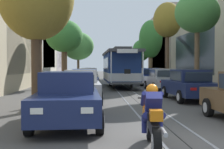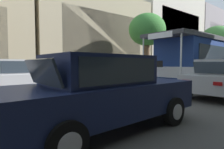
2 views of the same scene
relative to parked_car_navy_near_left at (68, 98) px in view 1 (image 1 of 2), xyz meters
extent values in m
plane|color=#4C4947|center=(2.87, 17.06, -0.80)|extent=(160.00, 160.00, 0.00)
cube|color=gray|center=(2.34, 19.95, -0.79)|extent=(0.08, 56.99, 0.01)
cube|color=gray|center=(3.40, 19.95, -0.79)|extent=(0.08, 56.99, 0.01)
cube|color=black|center=(2.87, 19.95, -0.80)|extent=(0.03, 56.99, 0.01)
cube|color=#2D3842|center=(-4.69, 13.83, 2.82)|extent=(0.04, 8.57, 4.83)
cube|color=beige|center=(-6.90, 26.08, 4.66)|extent=(4.46, 11.95, 10.92)
cube|color=#2D3842|center=(-4.69, 26.08, 4.11)|extent=(0.04, 8.57, 6.55)
cube|color=gray|center=(-7.61, 38.32, 4.54)|extent=(5.89, 11.95, 10.68)
cube|color=#2D3842|center=(-4.69, 38.32, 4.00)|extent=(0.04, 8.57, 6.41)
cube|color=#BCAD93|center=(13.13, 19.95, 2.69)|extent=(5.45, 16.03, 6.99)
cube|color=#2D3842|center=(10.42, 19.95, 2.35)|extent=(0.04, 11.43, 4.19)
cube|color=gray|center=(13.08, 36.28, 4.22)|extent=(5.35, 16.03, 10.05)
cube|color=#2D3842|center=(10.42, 36.28, 3.72)|extent=(0.04, 11.43, 6.03)
cube|color=#19234C|center=(0.00, -0.04, -0.15)|extent=(1.97, 4.37, 0.66)
cube|color=#19234C|center=(0.00, 0.11, 0.48)|extent=(1.55, 2.12, 0.60)
cube|color=#2D3842|center=(0.03, -0.73, 0.46)|extent=(1.34, 0.27, 0.47)
cube|color=#2D3842|center=(-0.05, 1.29, 0.46)|extent=(1.30, 0.25, 0.45)
cube|color=#2D3842|center=(0.74, 0.14, 0.48)|extent=(0.10, 1.81, 0.47)
cube|color=#2D3842|center=(-0.75, 0.08, 0.48)|extent=(0.10, 1.81, 0.47)
cube|color=white|center=(0.64, -2.18, -0.05)|extent=(0.28, 0.05, 0.14)
cube|color=#B21414|center=(0.48, 2.14, -0.05)|extent=(0.28, 0.05, 0.12)
cube|color=white|center=(-0.47, -2.22, -0.05)|extent=(0.28, 0.05, 0.14)
cube|color=#B21414|center=(-0.64, 2.10, -0.05)|extent=(0.28, 0.05, 0.12)
cylinder|color=black|center=(0.93, -1.34, -0.48)|extent=(0.22, 0.65, 0.64)
cylinder|color=silver|center=(1.04, -1.33, -0.48)|extent=(0.03, 0.35, 0.35)
cylinder|color=black|center=(-0.83, -1.41, -0.48)|extent=(0.22, 0.65, 0.64)
cylinder|color=silver|center=(-0.94, -1.41, -0.48)|extent=(0.03, 0.35, 0.35)
cylinder|color=black|center=(0.83, 1.33, -0.48)|extent=(0.22, 0.65, 0.64)
cylinder|color=silver|center=(0.94, 1.33, -0.48)|extent=(0.03, 0.35, 0.35)
cylinder|color=black|center=(-0.93, 1.26, -0.48)|extent=(0.22, 0.65, 0.64)
cylinder|color=silver|center=(-1.04, 1.25, -0.48)|extent=(0.03, 0.35, 0.35)
cube|color=#B7B7BC|center=(0.11, 5.39, -0.15)|extent=(1.93, 4.35, 0.66)
cube|color=#B7B7BC|center=(0.11, 5.54, 0.48)|extent=(1.54, 2.11, 0.60)
cube|color=#2D3842|center=(0.14, 4.70, 0.46)|extent=(1.34, 0.26, 0.47)
cube|color=#2D3842|center=(0.07, 6.72, 0.46)|extent=(1.30, 0.24, 0.45)
cube|color=#2D3842|center=(0.86, 5.56, 0.48)|extent=(0.09, 1.81, 0.47)
cube|color=#2D3842|center=(-0.64, 5.51, 0.48)|extent=(0.09, 1.81, 0.47)
cube|color=white|center=(0.74, 3.24, -0.05)|extent=(0.28, 0.05, 0.14)
cube|color=#B21414|center=(0.60, 7.56, -0.05)|extent=(0.28, 0.05, 0.12)
cube|color=white|center=(-0.38, 3.21, -0.05)|extent=(0.28, 0.05, 0.14)
cube|color=#B21414|center=(-0.51, 7.53, -0.05)|extent=(0.28, 0.05, 0.12)
cylinder|color=black|center=(1.04, 4.08, -0.48)|extent=(0.22, 0.65, 0.64)
cylinder|color=silver|center=(1.15, 4.09, -0.48)|extent=(0.03, 0.35, 0.35)
cylinder|color=black|center=(-0.72, 4.03, -0.48)|extent=(0.22, 0.65, 0.64)
cylinder|color=silver|center=(-0.83, 4.02, -0.48)|extent=(0.03, 0.35, 0.35)
cylinder|color=black|center=(0.95, 6.75, -0.48)|extent=(0.22, 0.65, 0.64)
cylinder|color=silver|center=(1.06, 6.75, -0.48)|extent=(0.03, 0.35, 0.35)
cylinder|color=black|center=(-0.81, 6.69, -0.48)|extent=(0.22, 0.65, 0.64)
cylinder|color=silver|center=(-0.92, 6.69, -0.48)|extent=(0.03, 0.35, 0.35)
cube|color=#233D93|center=(0.11, 10.61, -0.15)|extent=(1.92, 4.35, 0.66)
cube|color=#233D93|center=(0.11, 10.76, 0.48)|extent=(1.53, 2.11, 0.60)
cube|color=#2D3842|center=(0.09, 9.92, 0.46)|extent=(1.34, 0.26, 0.47)
cube|color=#2D3842|center=(0.14, 11.94, 0.46)|extent=(1.30, 0.23, 0.45)
cube|color=#2D3842|center=(0.86, 10.74, 0.48)|extent=(0.08, 1.81, 0.47)
cube|color=#2D3842|center=(-0.64, 10.78, 0.48)|extent=(0.08, 1.81, 0.47)
cube|color=white|center=(0.60, 8.43, -0.05)|extent=(0.28, 0.05, 0.14)
cube|color=#B21414|center=(0.73, 12.75, -0.05)|extent=(0.28, 0.05, 0.12)
cube|color=white|center=(-0.51, 8.46, -0.05)|extent=(0.28, 0.05, 0.14)
cube|color=#B21414|center=(-0.39, 12.78, -0.05)|extent=(0.28, 0.05, 0.12)
cylinder|color=black|center=(0.95, 9.25, -0.48)|extent=(0.22, 0.65, 0.64)
cylinder|color=silver|center=(1.06, 9.25, -0.48)|extent=(0.03, 0.35, 0.35)
cylinder|color=black|center=(-0.81, 9.30, -0.48)|extent=(0.22, 0.65, 0.64)
cylinder|color=silver|center=(-0.92, 9.30, -0.48)|extent=(0.03, 0.35, 0.35)
cylinder|color=black|center=(1.02, 11.91, -0.48)|extent=(0.22, 0.65, 0.64)
cylinder|color=silver|center=(1.13, 11.91, -0.48)|extent=(0.03, 0.35, 0.35)
cylinder|color=black|center=(-0.74, 11.97, -0.48)|extent=(0.22, 0.65, 0.64)
cylinder|color=silver|center=(-0.85, 11.97, -0.48)|extent=(0.03, 0.35, 0.35)
cube|color=#C1B28E|center=(0.12, 16.31, -0.15)|extent=(1.88, 4.33, 0.66)
cube|color=#C1B28E|center=(0.12, 16.46, 0.48)|extent=(1.51, 2.09, 0.60)
cube|color=#2D3842|center=(0.11, 15.62, 0.46)|extent=(1.34, 0.24, 0.47)
cube|color=#2D3842|center=(0.14, 17.64, 0.46)|extent=(1.30, 0.22, 0.45)
cube|color=#2D3842|center=(0.87, 16.44, 0.48)|extent=(0.06, 1.81, 0.47)
cube|color=#2D3842|center=(-0.62, 16.47, 0.48)|extent=(0.06, 1.81, 0.47)
cube|color=white|center=(0.64, 14.14, -0.05)|extent=(0.28, 0.04, 0.14)
cube|color=#B21414|center=(0.72, 18.46, -0.05)|extent=(0.28, 0.04, 0.12)
cube|color=white|center=(-0.47, 14.16, -0.05)|extent=(0.28, 0.04, 0.14)
cube|color=#B21414|center=(-0.40, 18.48, -0.05)|extent=(0.28, 0.04, 0.12)
cylinder|color=black|center=(0.98, 14.96, -0.48)|extent=(0.21, 0.64, 0.64)
cylinder|color=silver|center=(1.09, 14.96, -0.48)|extent=(0.03, 0.35, 0.35)
cylinder|color=black|center=(-0.78, 14.99, -0.48)|extent=(0.21, 0.64, 0.64)
cylinder|color=silver|center=(-0.89, 14.99, -0.48)|extent=(0.03, 0.35, 0.35)
cylinder|color=black|center=(1.02, 17.62, -0.48)|extent=(0.21, 0.64, 0.64)
cylinder|color=silver|center=(1.13, 17.62, -0.48)|extent=(0.03, 0.35, 0.35)
cylinder|color=black|center=(-0.74, 17.65, -0.48)|extent=(0.21, 0.64, 0.64)
cylinder|color=silver|center=(-0.85, 17.66, -0.48)|extent=(0.03, 0.35, 0.35)
cube|color=#19234C|center=(0.07, 21.68, -0.15)|extent=(1.90, 4.34, 0.66)
cube|color=#19234C|center=(0.07, 21.83, 0.48)|extent=(1.52, 2.10, 0.60)
cube|color=#2D3842|center=(0.09, 20.99, 0.46)|extent=(1.34, 0.25, 0.47)
cube|color=#2D3842|center=(0.04, 23.01, 0.46)|extent=(1.30, 0.23, 0.45)
cube|color=#2D3842|center=(0.82, 21.85, 0.48)|extent=(0.07, 1.81, 0.47)
cube|color=#2D3842|center=(-0.68, 21.81, 0.48)|extent=(0.07, 1.81, 0.47)
cube|color=white|center=(0.68, 19.53, -0.05)|extent=(0.28, 0.05, 0.14)
cube|color=#B21414|center=(0.58, 23.85, -0.05)|extent=(0.28, 0.05, 0.12)
cube|color=white|center=(-0.44, 19.51, -0.05)|extent=(0.28, 0.05, 0.14)
cube|color=#B21414|center=(-0.54, 23.82, -0.05)|extent=(0.28, 0.05, 0.12)
cylinder|color=black|center=(0.98, 20.37, -0.48)|extent=(0.22, 0.64, 0.64)
cylinder|color=silver|center=(1.09, 20.37, -0.48)|extent=(0.03, 0.35, 0.35)
cylinder|color=black|center=(-0.78, 20.32, -0.48)|extent=(0.22, 0.64, 0.64)
cylinder|color=silver|center=(-0.89, 20.32, -0.48)|extent=(0.03, 0.35, 0.35)
cylinder|color=black|center=(0.92, 23.03, -0.48)|extent=(0.22, 0.64, 0.64)
cylinder|color=silver|center=(1.03, 23.03, -0.48)|extent=(0.03, 0.35, 0.35)
cylinder|color=black|center=(-0.84, 22.99, -0.48)|extent=(0.22, 0.64, 0.64)
cylinder|color=silver|center=(-0.95, 22.99, -0.48)|extent=(0.03, 0.35, 0.35)
cube|color=silver|center=(0.06, 27.56, -0.15)|extent=(1.81, 4.30, 0.66)
cube|color=silver|center=(0.06, 27.71, 0.48)|extent=(1.48, 2.07, 0.60)
cube|color=#2D3842|center=(0.05, 26.87, 0.46)|extent=(1.33, 0.22, 0.47)
cube|color=#2D3842|center=(0.06, 28.89, 0.46)|extent=(1.30, 0.20, 0.45)
cube|color=#2D3842|center=(0.80, 27.70, 0.48)|extent=(0.03, 1.81, 0.47)
cube|color=#2D3842|center=(-0.69, 27.71, 0.48)|extent=(0.03, 1.81, 0.47)
cube|color=white|center=(0.61, 25.39, -0.05)|extent=(0.28, 0.04, 0.14)
cube|color=#B21414|center=(0.62, 29.71, -0.05)|extent=(0.28, 0.04, 0.12)
cube|color=white|center=(-0.51, 25.40, -0.05)|extent=(0.28, 0.04, 0.14)
cube|color=#B21414|center=(-0.50, 29.72, -0.05)|extent=(0.28, 0.04, 0.12)
cylinder|color=black|center=(0.93, 26.22, -0.48)|extent=(0.20, 0.64, 0.64)
cylinder|color=silver|center=(1.04, 26.22, -0.48)|extent=(0.02, 0.35, 0.35)
cylinder|color=black|center=(-0.83, 26.22, -0.48)|extent=(0.20, 0.64, 0.64)
cylinder|color=silver|center=(-0.94, 26.22, -0.48)|extent=(0.02, 0.35, 0.35)
cylinder|color=black|center=(0.94, 28.89, -0.48)|extent=(0.20, 0.64, 0.64)
cylinder|color=silver|center=(1.05, 28.89, -0.48)|extent=(0.02, 0.35, 0.35)
cylinder|color=black|center=(-0.82, 28.89, -0.48)|extent=(0.20, 0.64, 0.64)
cylinder|color=silver|center=(-0.93, 28.89, -0.48)|extent=(0.02, 0.35, 0.35)
cube|color=slate|center=(-0.06, 33.67, -0.15)|extent=(1.91, 4.34, 0.66)
cube|color=slate|center=(-0.07, 33.82, 0.48)|extent=(1.53, 2.10, 0.60)
cube|color=#2D3842|center=(-0.05, 32.99, 0.46)|extent=(1.34, 0.26, 0.47)
cube|color=#2D3842|center=(-0.10, 35.01, 0.46)|extent=(1.30, 0.23, 0.45)
cube|color=#2D3842|center=(0.68, 33.84, 0.48)|extent=(0.08, 1.81, 0.47)
cube|color=#2D3842|center=(-0.82, 33.81, 0.48)|extent=(0.08, 1.81, 0.47)
cube|color=white|center=(0.55, 31.53, -0.05)|extent=(0.28, 0.05, 0.14)
cube|color=#B21414|center=(0.44, 35.85, -0.05)|extent=(0.28, 0.05, 0.12)
cube|color=white|center=(-0.57, 31.50, -0.05)|extent=(0.28, 0.05, 0.14)
cube|color=#B21414|center=(-0.68, 35.82, -0.05)|extent=(0.28, 0.05, 0.12)
cylinder|color=black|center=(0.85, 32.36, -0.48)|extent=(0.22, 0.64, 0.64)
cylinder|color=silver|center=(0.96, 32.37, -0.48)|extent=(0.03, 0.35, 0.35)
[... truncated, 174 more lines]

